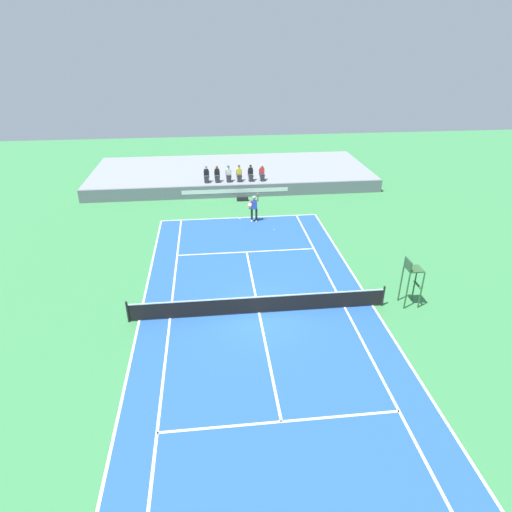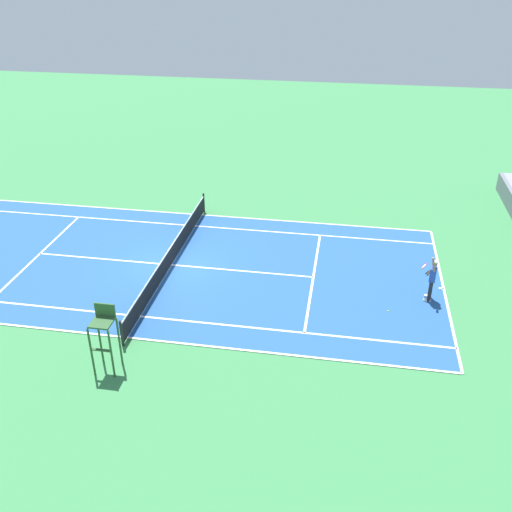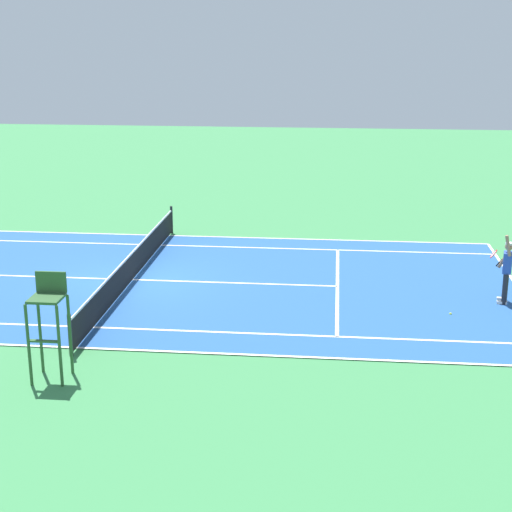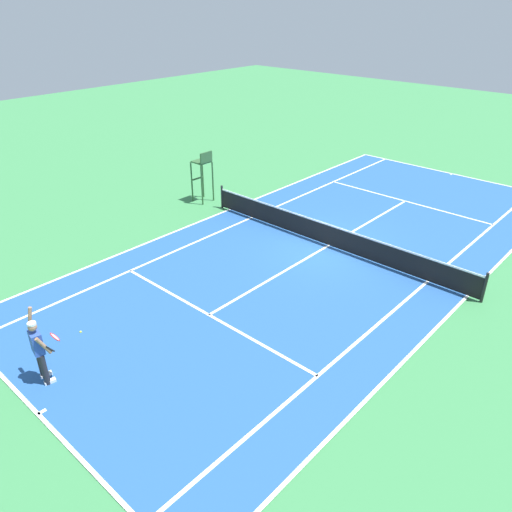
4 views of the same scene
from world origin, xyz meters
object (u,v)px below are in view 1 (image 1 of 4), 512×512
spectator_seated_3 (239,174)px  spectator_seated_1 (217,174)px  spectator_seated_0 (206,175)px  umpire_chair (412,276)px  spectator_seated_5 (262,173)px  spectator_seated_2 (229,174)px  spectator_seated_4 (251,173)px  equipment_bag (242,199)px  tennis_ball (274,229)px  tennis_player (254,208)px

spectator_seated_3 → spectator_seated_1: bearing=180.0°
spectator_seated_0 → spectator_seated_1: same height
spectator_seated_3 → umpire_chair: size_ratio=0.52×
spectator_seated_0 → spectator_seated_5: (4.49, 0.00, 0.00)m
spectator_seated_2 → umpire_chair: 18.92m
spectator_seated_4 → equipment_bag: spectator_seated_4 is taller
spectator_seated_2 → umpire_chair: umpire_chair is taller
spectator_seated_0 → tennis_ball: size_ratio=18.60×
spectator_seated_2 → spectator_seated_4: (1.79, 0.00, 0.00)m
spectator_seated_5 → tennis_ball: 7.96m
spectator_seated_0 → umpire_chair: (9.39, -17.32, -0.07)m
spectator_seated_1 → spectator_seated_5: 3.64m
spectator_seated_2 → tennis_player: (1.40, -6.14, -0.63)m
tennis_ball → umpire_chair: (5.04, -9.52, 1.52)m
umpire_chair → spectator_seated_1: bearing=116.2°
spectator_seated_0 → spectator_seated_3: bearing=0.0°
spectator_seated_4 → tennis_player: (-0.39, -6.14, -0.63)m
spectator_seated_4 → spectator_seated_5: bearing=0.0°
spectator_seated_0 → equipment_bag: size_ratio=1.40×
spectator_seated_1 → spectator_seated_5: same height
spectator_seated_5 → equipment_bag: size_ratio=1.40×
spectator_seated_2 → spectator_seated_4: bearing=0.0°
spectator_seated_3 → spectator_seated_5: size_ratio=1.00×
spectator_seated_3 → tennis_player: size_ratio=0.61×
spectator_seated_1 → spectator_seated_4: size_ratio=1.00×
spectator_seated_1 → spectator_seated_4: (2.71, 0.00, 0.00)m
spectator_seated_5 → umpire_chair: bearing=-74.2°
spectator_seated_0 → tennis_ball: 9.07m
tennis_ball → equipment_bag: 6.16m
spectator_seated_4 → spectator_seated_5: same height
umpire_chair → tennis_ball: bearing=117.9°
spectator_seated_1 → spectator_seated_2: bearing=0.0°
spectator_seated_4 → equipment_bag: 2.52m
tennis_player → spectator_seated_0: bearing=117.3°
spectator_seated_3 → spectator_seated_5: bearing=0.0°
spectator_seated_3 → spectator_seated_5: (1.86, 0.00, 0.00)m
spectator_seated_3 → spectator_seated_4: size_ratio=1.00×
umpire_chair → equipment_bag: bearing=113.3°
spectator_seated_0 → tennis_player: (3.17, -6.14, -0.63)m
spectator_seated_1 → spectator_seated_5: (3.64, 0.00, 0.00)m
spectator_seated_0 → tennis_ball: spectator_seated_0 is taller
spectator_seated_2 → equipment_bag: size_ratio=1.40×
umpire_chair → tennis_player: bearing=119.1°
spectator_seated_1 → spectator_seated_2: same height
spectator_seated_0 → umpire_chair: bearing=-61.5°
spectator_seated_5 → umpire_chair: (4.90, -17.32, -0.07)m
tennis_player → spectator_seated_2: bearing=102.8°
spectator_seated_5 → umpire_chair: size_ratio=0.52×
spectator_seated_4 → tennis_player: spectator_seated_4 is taller
spectator_seated_3 → spectator_seated_2: bearing=180.0°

